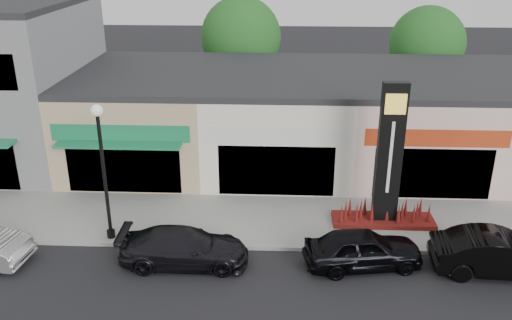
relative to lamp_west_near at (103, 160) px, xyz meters
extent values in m
plane|color=black|center=(8.00, -2.50, -3.48)|extent=(120.00, 120.00, 0.00)
cube|color=gray|center=(8.00, 1.85, -3.40)|extent=(52.00, 4.30, 0.15)
cube|color=gray|center=(8.00, -0.40, -3.40)|extent=(52.00, 0.20, 0.15)
cube|color=black|center=(-5.50, 4.05, 2.32)|extent=(1.40, 0.10, 1.60)
cube|color=tan|center=(-0.50, 9.00, -1.23)|extent=(7.00, 10.00, 4.50)
cube|color=#262628|center=(-0.50, 9.00, 1.17)|extent=(7.00, 10.00, 0.30)
cube|color=black|center=(-0.50, 4.05, -2.08)|extent=(5.25, 0.10, 2.40)
cube|color=#1B794C|center=(-0.50, 4.05, -0.38)|extent=(6.30, 0.12, 0.80)
cube|color=#1B794C|center=(-0.50, 3.60, -0.78)|extent=(5.60, 0.90, 0.12)
cube|color=silver|center=(6.50, 9.00, -1.23)|extent=(7.00, 10.00, 4.50)
cube|color=#262628|center=(6.50, 9.00, 1.17)|extent=(7.00, 10.00, 0.30)
cube|color=black|center=(6.50, 4.05, -2.08)|extent=(5.25, 0.10, 2.40)
cube|color=silver|center=(6.50, 4.05, -0.38)|extent=(6.30, 0.12, 0.80)
cube|color=beige|center=(13.50, 9.00, -1.23)|extent=(7.00, 10.00, 4.50)
cube|color=#262628|center=(13.50, 9.00, 1.17)|extent=(7.00, 10.00, 0.30)
cube|color=black|center=(13.50, 4.05, -2.08)|extent=(5.25, 0.10, 2.40)
cube|color=#BC3A19|center=(13.50, 4.05, -0.38)|extent=(6.30, 0.12, 0.80)
cylinder|color=#382619|center=(4.00, 17.00, -1.90)|extent=(0.36, 0.36, 3.15)
sphere|color=#1D591B|center=(4.00, 17.00, 1.75)|extent=(5.20, 5.20, 5.20)
cylinder|color=#382619|center=(16.00, 17.00, -1.99)|extent=(0.36, 0.36, 2.97)
sphere|color=#1D591B|center=(16.00, 17.00, 1.42)|extent=(4.80, 4.80, 4.80)
cylinder|color=black|center=(0.00, 0.00, -3.18)|extent=(0.32, 0.32, 0.30)
cylinder|color=black|center=(0.00, 0.00, -0.68)|extent=(0.14, 0.14, 5.00)
sphere|color=silver|center=(0.00, 0.00, 1.92)|extent=(0.44, 0.44, 0.44)
cube|color=#560E0F|center=(11.00, 1.70, -3.23)|extent=(4.20, 1.30, 0.20)
cube|color=black|center=(11.00, 1.70, -0.33)|extent=(1.00, 0.40, 6.00)
cube|color=yellow|center=(11.00, 1.48, 1.87)|extent=(0.80, 0.05, 0.80)
cube|color=silver|center=(11.00, 1.48, -0.33)|extent=(0.12, 0.04, 3.00)
imported|color=black|center=(3.20, -1.53, -2.79)|extent=(1.99, 4.74, 1.37)
imported|color=black|center=(9.72, -1.39, -2.75)|extent=(2.38, 4.48, 1.45)
imported|color=black|center=(14.52, -1.59, -2.70)|extent=(1.92, 4.82, 1.56)
camera|label=1|loc=(6.62, -18.49, 7.68)|focal=38.00mm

